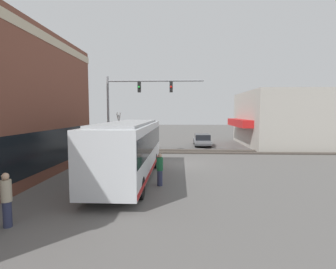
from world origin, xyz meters
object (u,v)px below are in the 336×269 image
(crossing_signal, at_px, (119,130))
(city_bus, at_px, (129,148))
(pedestrian_near_bus, at_px, (160,169))
(parked_car_grey, at_px, (202,140))
(pedestrian_by_lamp, at_px, (7,199))

(crossing_signal, bearing_deg, city_bus, -162.82)
(city_bus, height_order, crossing_signal, crossing_signal)
(pedestrian_near_bus, bearing_deg, crossing_signal, 25.20)
(crossing_signal, height_order, pedestrian_near_bus, crossing_signal)
(crossing_signal, relative_size, parked_car_grey, 0.84)
(crossing_signal, bearing_deg, parked_car_grey, -46.83)
(city_bus, relative_size, parked_car_grey, 2.28)
(crossing_signal, xyz_separation_m, parked_car_grey, (7.33, -7.81, -1.66))
(crossing_signal, distance_m, pedestrian_by_lamp, 14.25)
(city_bus, relative_size, pedestrian_by_lamp, 5.62)
(crossing_signal, bearing_deg, pedestrian_near_bus, -154.80)
(pedestrian_by_lamp, bearing_deg, city_bus, -24.26)
(crossing_signal, xyz_separation_m, pedestrian_by_lamp, (-14.18, 0.47, -1.35))
(city_bus, xyz_separation_m, pedestrian_by_lamp, (-6.39, 2.88, -0.86))
(parked_car_grey, bearing_deg, crossing_signal, 133.17)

